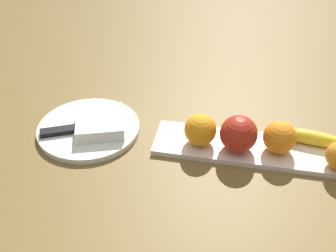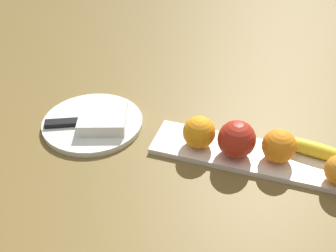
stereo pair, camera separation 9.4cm
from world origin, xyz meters
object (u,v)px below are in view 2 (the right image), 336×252
Objects in this scene: banana at (312,149)px; orange_near_apple at (199,132)px; apple at (237,139)px; dinner_plate at (93,123)px; orange_center at (279,146)px; knife at (71,122)px; folded_napkin at (103,118)px; fruit_tray at (251,156)px.

orange_near_apple reaches higher than banana.
apple is 0.17m from banana.
orange_near_apple reaches higher than dinner_plate.
dinner_plate is at bearing 179.87° from orange_center.
orange_center is 0.49m from knife.
banana is 0.48m from folded_napkin.
apple is 0.32m from folded_napkin.
fruit_tray is 2.42× the size of banana.
fruit_tray is 0.36m from folded_napkin.
banana is 1.06× the size of knife.
fruit_tray is 0.06m from apple.
apple is at bearing -22.58° from knife.
folded_napkin is (-0.24, 0.01, -0.02)m from orange_near_apple.
dinner_plate is (-0.39, 0.00, 0.00)m from fruit_tray.
knife is at bearing -165.25° from banana.
apple reaches higher than fruit_tray.
fruit_tray is 0.39m from dinner_plate.
fruit_tray is 6.10× the size of orange_near_apple.
fruit_tray is at bearing 20.56° from apple.
orange_near_apple and orange_center have the same top height.
orange_near_apple is at bearing -1.68° from dinner_plate.
folded_napkin is 0.68× the size of knife.
orange_center is at bearing 7.73° from apple.
knife reaches higher than fruit_tray.
orange_near_apple is 0.24m from folded_napkin.
knife is (-0.04, -0.03, 0.01)m from dinner_plate.
apple is 0.40m from knife.
dinner_plate is 0.04m from folded_napkin.
orange_near_apple is 1.00× the size of orange_center.
folded_napkin is at bearing 180.00° from fruit_tray.
apple is at bearing -159.44° from fruit_tray.
folded_napkin is at bearing 0.00° from dinner_plate.
fruit_tray is at bearing 178.91° from orange_center.
orange_center is at bearing -142.87° from banana.
orange_near_apple is (-0.08, 0.01, -0.01)m from apple.
orange_center is 0.63× the size of folded_napkin.
orange_near_apple is 0.27m from dinner_plate.
orange_center is at bearing -1.09° from fruit_tray.
apple reaches higher than banana.
banana is 0.08m from orange_center.
dinner_plate is at bearing 180.00° from folded_napkin.
folded_napkin is (-0.48, -0.04, -0.00)m from banana.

